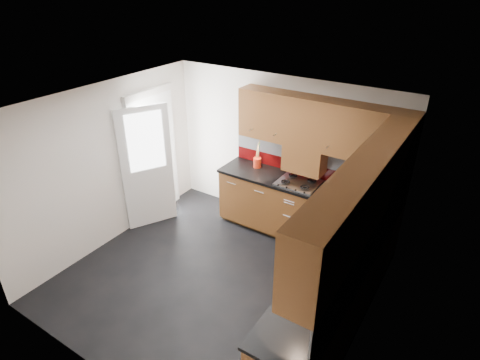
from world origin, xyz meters
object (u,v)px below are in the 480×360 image
Objects in this scene: toaster at (376,193)px; food_processor at (374,212)px; gas_hob at (298,183)px; utensil_pot at (257,161)px.

toaster is 0.58m from food_processor.
food_processor is at bearing -17.84° from gas_hob.
utensil_pot is (-0.79, 0.15, 0.08)m from gas_hob.
gas_hob is 1.09m from toaster.
gas_hob is at bearing -10.74° from utensil_pot.
utensil_pot reaches higher than toaster.
toaster is 1.12× the size of food_processor.
toaster is (1.86, 0.02, -0.00)m from utensil_pot.
gas_hob is 0.81m from utensil_pot.
toaster is at bearing 9.16° from gas_hob.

